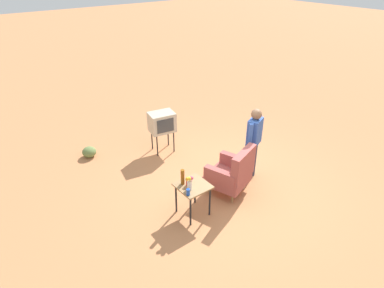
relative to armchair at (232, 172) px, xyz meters
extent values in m
plane|color=#C17A4C|center=(-0.15, -0.11, -0.50)|extent=(60.00, 60.00, 0.00)
cylinder|color=#937047|center=(-0.13, -0.43, -0.39)|extent=(0.05, 0.05, 0.22)
cylinder|color=#937047|center=(0.37, -0.26, -0.39)|extent=(0.05, 0.05, 0.22)
cylinder|color=#937047|center=(-0.30, 0.07, -0.39)|extent=(0.05, 0.05, 0.22)
cylinder|color=#937047|center=(0.20, 0.24, -0.39)|extent=(0.05, 0.05, 0.22)
cube|color=#9E4C47|center=(0.03, -0.10, -0.18)|extent=(0.96, 0.96, 0.20)
cube|color=#9E4C47|center=(-0.07, 0.21, 0.24)|extent=(0.77, 0.40, 0.64)
cube|color=#9E4C47|center=(-0.27, -0.20, 0.05)|extent=(0.35, 0.69, 0.26)
cube|color=#9E4C47|center=(0.34, 0.01, 0.05)|extent=(0.35, 0.69, 0.26)
cylinder|color=black|center=(0.80, -0.20, -0.18)|extent=(0.04, 0.04, 0.63)
cylinder|color=black|center=(1.24, -0.20, -0.18)|extent=(0.04, 0.04, 0.63)
cylinder|color=black|center=(0.80, 0.25, -0.18)|extent=(0.04, 0.04, 0.63)
cylinder|color=black|center=(1.24, 0.25, -0.18)|extent=(0.04, 0.04, 0.63)
cube|color=#937047|center=(1.02, 0.02, 0.15)|extent=(0.56, 0.56, 0.03)
cylinder|color=black|center=(0.45, -2.15, -0.22)|extent=(0.03, 0.03, 0.55)
cylinder|color=black|center=(0.01, -2.07, -0.22)|extent=(0.03, 0.03, 0.55)
cylinder|color=black|center=(0.38, -2.50, -0.22)|extent=(0.03, 0.03, 0.55)
cylinder|color=black|center=(-0.05, -2.42, -0.22)|extent=(0.03, 0.03, 0.55)
cube|color=#BCB299|center=(0.20, -2.28, 0.29)|extent=(0.67, 0.54, 0.48)
cube|color=#383D3F|center=(0.24, -2.06, 0.29)|extent=(0.42, 0.09, 0.34)
cylinder|color=#2D3347|center=(-0.80, -0.18, -0.07)|extent=(0.14, 0.14, 0.86)
cylinder|color=#2D3347|center=(-0.61, -0.10, -0.07)|extent=(0.14, 0.14, 0.86)
cube|color=#3356A8|center=(-0.70, -0.14, 0.64)|extent=(0.42, 0.34, 0.56)
cylinder|color=#3356A8|center=(-0.92, -0.23, 0.67)|extent=(0.09, 0.09, 0.50)
cylinder|color=#3356A8|center=(-0.48, -0.05, 0.67)|extent=(0.09, 0.09, 0.50)
sphere|color=brown|center=(-0.70, -0.14, 1.03)|extent=(0.22, 0.22, 0.22)
cylinder|color=red|center=(1.09, -0.03, 0.22)|extent=(0.07, 0.07, 0.12)
cylinder|color=brown|center=(1.14, -0.12, 0.31)|extent=(0.07, 0.07, 0.30)
cylinder|color=blue|center=(1.26, 0.19, 0.22)|extent=(0.07, 0.07, 0.12)
cylinder|color=silver|center=(1.14, 0.08, 0.25)|extent=(0.09, 0.09, 0.18)
sphere|color=yellow|center=(1.14, 0.08, 0.39)|extent=(0.07, 0.07, 0.07)
sphere|color=#E04C66|center=(1.10, 0.09, 0.39)|extent=(0.07, 0.07, 0.07)
sphere|color=orange|center=(1.18, 0.07, 0.39)|extent=(0.07, 0.07, 0.07)
ellipsoid|color=olive|center=(1.79, -3.13, -0.37)|extent=(0.33, 0.33, 0.26)
camera|label=1|loc=(3.89, 3.75, 3.73)|focal=30.28mm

